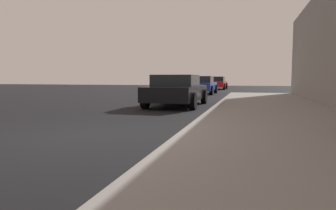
% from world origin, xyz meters
% --- Properties ---
extents(ground_plane, '(80.00, 80.00, 0.00)m').
position_xyz_m(ground_plane, '(0.00, 0.00, 0.00)').
color(ground_plane, black).
extents(sidewalk, '(4.00, 32.00, 0.15)m').
position_xyz_m(sidewalk, '(4.00, 0.00, 0.07)').
color(sidewalk, gray).
rests_on(sidewalk, ground_plane).
extents(car_black, '(2.04, 4.26, 1.27)m').
position_xyz_m(car_black, '(0.38, 6.85, 0.65)').
color(car_black, black).
rests_on(car_black, ground_plane).
extents(car_blue, '(1.95, 4.09, 1.27)m').
position_xyz_m(car_blue, '(-0.09, 16.30, 0.64)').
color(car_blue, '#233899').
rests_on(car_blue, ground_plane).
extents(car_red, '(2.02, 4.43, 1.27)m').
position_xyz_m(car_red, '(-0.03, 25.31, 0.65)').
color(car_red, red).
rests_on(car_red, ground_plane).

